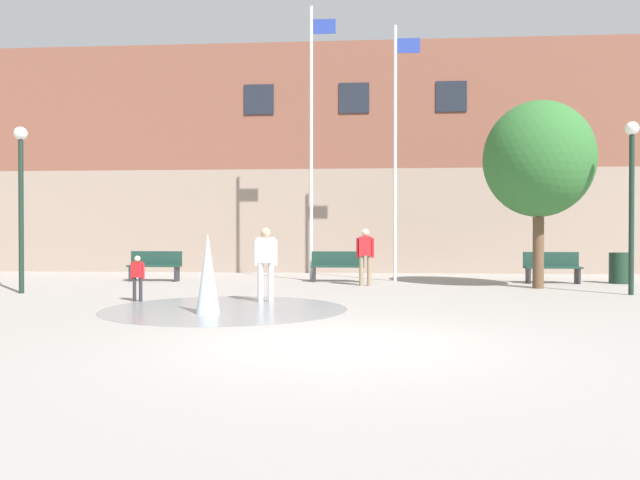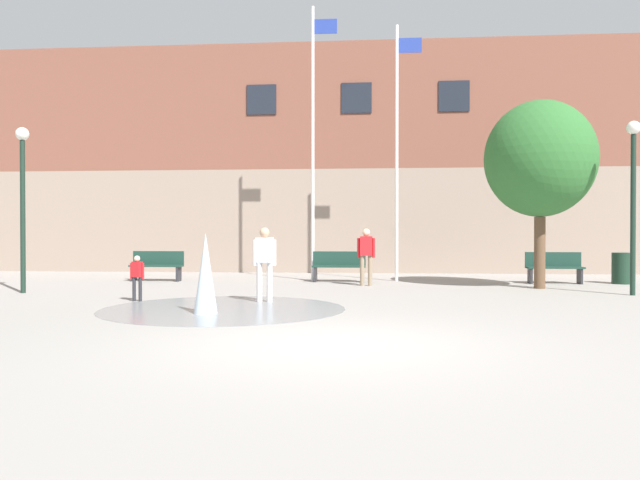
{
  "view_description": "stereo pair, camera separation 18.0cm",
  "coord_description": "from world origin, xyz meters",
  "px_view_note": "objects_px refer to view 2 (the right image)",
  "views": [
    {
      "loc": [
        0.45,
        -8.26,
        1.48
      ],
      "look_at": [
        -0.69,
        6.98,
        1.3
      ],
      "focal_mm": 35.0,
      "sensor_mm": 36.0,
      "label": 1
    },
    {
      "loc": [
        0.62,
        -8.25,
        1.48
      ],
      "look_at": [
        -0.69,
        6.98,
        1.3
      ],
      "focal_mm": 35.0,
      "sensor_mm": 36.0,
      "label": 2
    }
  ],
  "objects_px": {
    "park_bench_center": "(339,266)",
    "teen_by_trashcan": "(265,258)",
    "park_bench_far_right": "(554,267)",
    "flagpole_right": "(398,145)",
    "flagpole_left": "(314,136)",
    "adult_in_red": "(366,252)",
    "lamp_post_left_lane": "(23,185)",
    "trash_can": "(622,268)",
    "park_bench_far_left": "(157,265)",
    "lamp_post_right_lane": "(633,182)",
    "street_tree_near_building": "(540,159)",
    "child_running": "(137,274)"
  },
  "relations": [
    {
      "from": "flagpole_right",
      "to": "adult_in_red",
      "type": "bearing_deg",
      "value": -117.78
    },
    {
      "from": "park_bench_far_right",
      "to": "flagpole_left",
      "type": "xyz_separation_m",
      "value": [
        -7.08,
        0.54,
        3.99
      ]
    },
    {
      "from": "flagpole_right",
      "to": "street_tree_near_building",
      "type": "xyz_separation_m",
      "value": [
        3.65,
        -2.25,
        -0.73
      ]
    },
    {
      "from": "park_bench_far_left",
      "to": "flagpole_right",
      "type": "relative_size",
      "value": 0.21
    },
    {
      "from": "park_bench_far_left",
      "to": "lamp_post_right_lane",
      "type": "height_order",
      "value": "lamp_post_right_lane"
    },
    {
      "from": "park_bench_far_left",
      "to": "lamp_post_right_lane",
      "type": "bearing_deg",
      "value": -14.48
    },
    {
      "from": "teen_by_trashcan",
      "to": "lamp_post_left_lane",
      "type": "bearing_deg",
      "value": -170.52
    },
    {
      "from": "park_bench_far_right",
      "to": "lamp_post_left_lane",
      "type": "height_order",
      "value": "lamp_post_left_lane"
    },
    {
      "from": "park_bench_center",
      "to": "teen_by_trashcan",
      "type": "height_order",
      "value": "teen_by_trashcan"
    },
    {
      "from": "flagpole_left",
      "to": "trash_can",
      "type": "distance_m",
      "value": 9.87
    },
    {
      "from": "park_bench_far_right",
      "to": "flagpole_right",
      "type": "distance_m",
      "value": 5.83
    },
    {
      "from": "teen_by_trashcan",
      "to": "lamp_post_left_lane",
      "type": "xyz_separation_m",
      "value": [
        -6.25,
        1.47,
        1.7
      ]
    },
    {
      "from": "flagpole_right",
      "to": "park_bench_far_right",
      "type": "bearing_deg",
      "value": -6.86
    },
    {
      "from": "adult_in_red",
      "to": "flagpole_right",
      "type": "distance_m",
      "value": 3.79
    },
    {
      "from": "adult_in_red",
      "to": "trash_can",
      "type": "xyz_separation_m",
      "value": [
        7.37,
        1.29,
        -0.48
      ]
    },
    {
      "from": "teen_by_trashcan",
      "to": "street_tree_near_building",
      "type": "height_order",
      "value": "street_tree_near_building"
    },
    {
      "from": "flagpole_right",
      "to": "street_tree_near_building",
      "type": "distance_m",
      "value": 4.35
    },
    {
      "from": "teen_by_trashcan",
      "to": "trash_can",
      "type": "height_order",
      "value": "teen_by_trashcan"
    },
    {
      "from": "trash_can",
      "to": "adult_in_red",
      "type": "bearing_deg",
      "value": -170.04
    },
    {
      "from": "park_bench_far_left",
      "to": "lamp_post_right_lane",
      "type": "xyz_separation_m",
      "value": [
        12.72,
        -3.28,
        2.19
      ]
    },
    {
      "from": "adult_in_red",
      "to": "flagpole_left",
      "type": "bearing_deg",
      "value": 133.12
    },
    {
      "from": "park_bench_far_right",
      "to": "street_tree_near_building",
      "type": "bearing_deg",
      "value": -116.64
    },
    {
      "from": "park_bench_center",
      "to": "park_bench_far_right",
      "type": "bearing_deg",
      "value": -1.08
    },
    {
      "from": "adult_in_red",
      "to": "lamp_post_left_lane",
      "type": "relative_size",
      "value": 0.39
    },
    {
      "from": "lamp_post_left_lane",
      "to": "adult_in_red",
      "type": "bearing_deg",
      "value": 18.45
    },
    {
      "from": "lamp_post_right_lane",
      "to": "child_running",
      "type": "bearing_deg",
      "value": -168.62
    },
    {
      "from": "park_bench_center",
      "to": "lamp_post_right_lane",
      "type": "distance_m",
      "value": 8.23
    },
    {
      "from": "park_bench_far_left",
      "to": "lamp_post_left_lane",
      "type": "relative_size",
      "value": 0.39
    },
    {
      "from": "lamp_post_right_lane",
      "to": "park_bench_far_left",
      "type": "bearing_deg",
      "value": 165.52
    },
    {
      "from": "park_bench_far_left",
      "to": "park_bench_far_right",
      "type": "bearing_deg",
      "value": 0.23
    },
    {
      "from": "park_bench_far_right",
      "to": "street_tree_near_building",
      "type": "xyz_separation_m",
      "value": [
        -0.86,
        -1.71,
        2.94
      ]
    },
    {
      "from": "park_bench_far_left",
      "to": "park_bench_far_right",
      "type": "height_order",
      "value": "same"
    },
    {
      "from": "park_bench_far_left",
      "to": "park_bench_far_right",
      "type": "distance_m",
      "value": 11.85
    },
    {
      "from": "flagpole_left",
      "to": "adult_in_red",
      "type": "bearing_deg",
      "value": -47.31
    },
    {
      "from": "park_bench_far_left",
      "to": "park_bench_far_right",
      "type": "relative_size",
      "value": 1.0
    },
    {
      "from": "teen_by_trashcan",
      "to": "flagpole_right",
      "type": "bearing_deg",
      "value": 85.86
    },
    {
      "from": "child_running",
      "to": "teen_by_trashcan",
      "type": "bearing_deg",
      "value": -161.1
    },
    {
      "from": "flagpole_right",
      "to": "lamp_post_left_lane",
      "type": "relative_size",
      "value": 1.92
    },
    {
      "from": "child_running",
      "to": "street_tree_near_building",
      "type": "height_order",
      "value": "street_tree_near_building"
    },
    {
      "from": "park_bench_center",
      "to": "flagpole_left",
      "type": "relative_size",
      "value": 0.19
    },
    {
      "from": "flagpole_left",
      "to": "trash_can",
      "type": "xyz_separation_m",
      "value": [
        9.01,
        -0.48,
        -4.02
      ]
    },
    {
      "from": "park_bench_center",
      "to": "flagpole_left",
      "type": "distance_m",
      "value": 4.09
    },
    {
      "from": "park_bench_far_right",
      "to": "park_bench_far_left",
      "type": "bearing_deg",
      "value": -179.77
    },
    {
      "from": "adult_in_red",
      "to": "flagpole_right",
      "type": "height_order",
      "value": "flagpole_right"
    },
    {
      "from": "park_bench_far_left",
      "to": "park_bench_center",
      "type": "relative_size",
      "value": 1.0
    },
    {
      "from": "park_bench_far_left",
      "to": "teen_by_trashcan",
      "type": "xyz_separation_m",
      "value": [
        4.3,
        -5.44,
        0.45
      ]
    },
    {
      "from": "adult_in_red",
      "to": "trash_can",
      "type": "bearing_deg",
      "value": 10.39
    },
    {
      "from": "child_running",
      "to": "flagpole_right",
      "type": "distance_m",
      "value": 9.17
    },
    {
      "from": "park_bench_center",
      "to": "flagpole_left",
      "type": "height_order",
      "value": "flagpole_left"
    },
    {
      "from": "park_bench_far_right",
      "to": "street_tree_near_building",
      "type": "distance_m",
      "value": 3.51
    }
  ]
}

